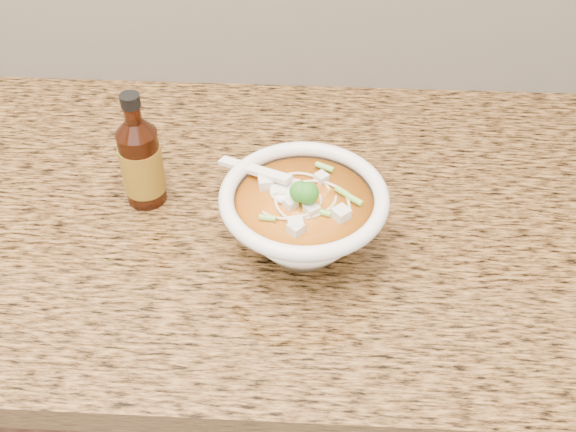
{
  "coord_description": "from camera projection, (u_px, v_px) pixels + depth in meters",
  "views": [
    {
      "loc": [
        0.33,
        0.93,
        1.59
      ],
      "look_at": [
        0.3,
        1.6,
        0.96
      ],
      "focal_mm": 45.0,
      "sensor_mm": 36.0,
      "label": 1
    }
  ],
  "objects": [
    {
      "name": "counter_slab",
      "position": [
        86.0,
        209.0,
        1.04
      ],
      "size": [
        4.0,
        0.68,
        0.04
      ],
      "primitive_type": "cube",
      "color": "olive",
      "rests_on": "cabinet"
    },
    {
      "name": "cabinet",
      "position": [
        132.0,
        384.0,
        1.35
      ],
      "size": [
        4.0,
        0.65,
        0.86
      ],
      "primitive_type": "cube",
      "color": "#32180F",
      "rests_on": "ground"
    },
    {
      "name": "soup_bowl",
      "position": [
        304.0,
        219.0,
        0.93
      ],
      "size": [
        0.22,
        0.21,
        0.12
      ],
      "rotation": [
        0.0,
        0.0,
        0.29
      ],
      "color": "white",
      "rests_on": "counter_slab"
    },
    {
      "name": "hot_sauce_bottle",
      "position": [
        141.0,
        162.0,
        0.98
      ],
      "size": [
        0.06,
        0.06,
        0.18
      ],
      "rotation": [
        0.0,
        0.0,
        -0.09
      ],
      "color": "#3F1608",
      "rests_on": "counter_slab"
    }
  ]
}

